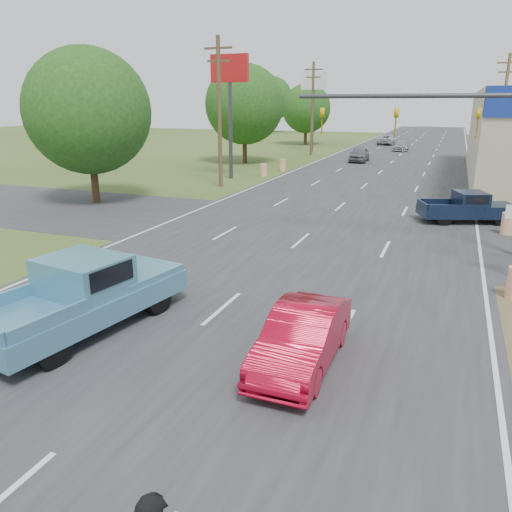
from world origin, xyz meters
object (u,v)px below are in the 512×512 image
at_px(distant_car_grey, 359,155).
at_px(distant_car_white, 388,140).
at_px(red_convertible, 302,338).
at_px(navy_pickup, 470,207).
at_px(blue_pickup, 86,292).
at_px(distant_car_silver, 401,146).

relative_size(distant_car_grey, distant_car_white, 0.86).
distance_m(red_convertible, navy_pickup, 17.19).
xyz_separation_m(navy_pickup, distant_car_grey, (-9.97, 24.76, -0.05)).
distance_m(red_convertible, distant_car_grey, 42.00).
height_order(red_convertible, blue_pickup, blue_pickup).
bearing_deg(blue_pickup, distant_car_silver, 96.79).
bearing_deg(blue_pickup, distant_car_white, 99.53).
bearing_deg(distant_car_white, navy_pickup, 108.62).
height_order(navy_pickup, distant_car_grey, navy_pickup).
xyz_separation_m(distant_car_grey, distant_car_white, (-0.08, 23.17, -0.03)).
bearing_deg(blue_pickup, red_convertible, 10.46).
relative_size(navy_pickup, distant_car_white, 1.00).
distance_m(distant_car_silver, distant_car_white, 9.60).
height_order(distant_car_grey, distant_car_silver, distant_car_grey).
height_order(blue_pickup, distant_car_grey, blue_pickup).
height_order(navy_pickup, distant_car_silver, navy_pickup).
bearing_deg(distant_car_grey, distant_car_white, 87.79).
xyz_separation_m(red_convertible, navy_pickup, (3.75, 16.77, 0.10)).
height_order(blue_pickup, navy_pickup, blue_pickup).
xyz_separation_m(distant_car_silver, distant_car_white, (-2.73, 9.20, 0.07)).
bearing_deg(distant_car_silver, distant_car_grey, -102.17).
height_order(navy_pickup, distant_car_white, navy_pickup).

